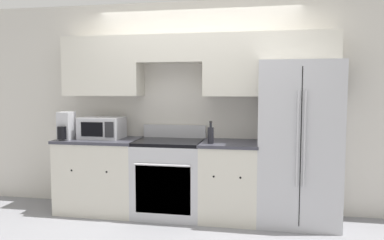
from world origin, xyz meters
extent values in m
plane|color=gray|center=(0.00, 0.00, 0.00)|extent=(12.00, 12.00, 0.00)
cube|color=beige|center=(0.00, 0.66, 1.30)|extent=(8.00, 0.06, 2.60)
cube|color=beige|center=(-1.16, 0.46, 1.80)|extent=(0.97, 0.33, 0.73)
cube|color=beige|center=(-0.28, 0.46, 2.00)|extent=(0.80, 0.33, 0.33)
cube|color=beige|center=(0.89, 0.46, 1.80)|extent=(1.53, 0.33, 0.73)
cube|color=beige|center=(-1.16, 0.31, 0.44)|extent=(0.97, 0.62, 0.87)
cube|color=#383842|center=(-1.16, 0.31, 0.89)|extent=(1.00, 0.64, 0.03)
sphere|color=black|center=(-1.38, 0.00, 0.57)|extent=(0.03, 0.03, 0.03)
sphere|color=black|center=(-0.94, 0.00, 0.57)|extent=(0.03, 0.03, 0.03)
cube|color=beige|center=(0.44, 0.31, 0.44)|extent=(0.64, 0.62, 0.87)
cube|color=#383842|center=(0.44, 0.31, 0.89)|extent=(0.67, 0.64, 0.03)
sphere|color=black|center=(0.30, 0.00, 0.57)|extent=(0.03, 0.03, 0.03)
sphere|color=black|center=(0.59, 0.00, 0.57)|extent=(0.03, 0.03, 0.03)
cube|color=#B7B7BC|center=(-0.28, 0.31, 0.43)|extent=(0.80, 0.62, 0.87)
cube|color=black|center=(-0.28, 0.01, 0.39)|extent=(0.64, 0.01, 0.55)
cube|color=black|center=(-0.28, 0.31, 0.89)|extent=(0.80, 0.62, 0.04)
cube|color=#B7B7BC|center=(-0.28, 0.59, 0.99)|extent=(0.80, 0.04, 0.16)
cylinder|color=silver|center=(-0.28, -0.02, 0.68)|extent=(0.64, 0.02, 0.02)
cube|color=#B7B7BC|center=(1.21, 0.39, 0.91)|extent=(0.88, 0.77, 1.82)
cube|color=black|center=(1.21, 0.00, 0.91)|extent=(0.01, 0.01, 1.68)
cylinder|color=#B7B7BC|center=(1.17, -0.02, 1.00)|extent=(0.02, 0.02, 1.00)
cylinder|color=#B7B7BC|center=(1.24, -0.02, 1.00)|extent=(0.02, 0.02, 1.00)
cube|color=#B7B7BC|center=(-1.15, 0.36, 1.04)|extent=(0.50, 0.39, 0.26)
cube|color=black|center=(-1.19, 0.16, 1.04)|extent=(0.28, 0.01, 0.17)
cube|color=#262628|center=(-0.97, 0.16, 1.04)|extent=(0.11, 0.01, 0.18)
cylinder|color=black|center=(0.24, 0.16, 1.00)|extent=(0.07, 0.07, 0.18)
cylinder|color=black|center=(0.24, 0.16, 1.11)|extent=(0.03, 0.03, 0.05)
cylinder|color=black|center=(0.24, 0.16, 1.15)|extent=(0.03, 0.03, 0.02)
cube|color=#B7B7BC|center=(-1.53, 0.18, 1.07)|extent=(0.15, 0.20, 0.34)
cylinder|color=black|center=(-1.53, 0.07, 1.00)|extent=(0.11, 0.11, 0.15)
camera|label=1|loc=(0.80, -3.98, 1.52)|focal=35.00mm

